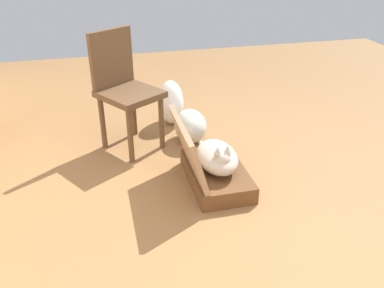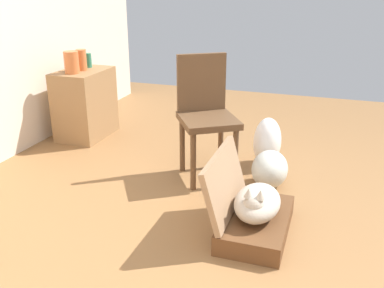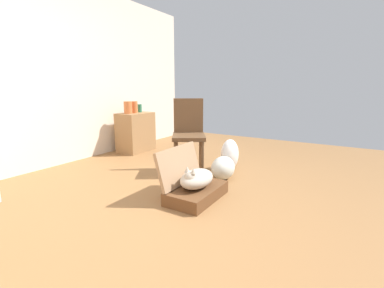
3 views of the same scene
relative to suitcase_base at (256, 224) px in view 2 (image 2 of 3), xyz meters
The scene contains 11 objects.
ground_plane 0.30m from the suitcase_base, 156.11° to the left, with size 7.68×7.68×0.00m, color olive.
suitcase_base is the anchor object (origin of this frame).
suitcase_lid 0.33m from the suitcase_base, 90.00° to the left, with size 0.67×0.39×0.04m, color #9B7756.
cat 0.16m from the suitcase_base, behind, with size 0.52×0.28×0.24m.
plastic_bag_white 0.69m from the suitcase_base, ahead, with size 0.36×0.27×0.28m, color silver.
plastic_bag_clear 1.10m from the suitcase_base, ahead, with size 0.29×0.23×0.42m, color white.
side_table 2.34m from the suitcase_base, 57.87° to the left, with size 0.60×0.41×0.67m, color olive.
vase_tall 2.37m from the suitcase_base, 61.20° to the left, with size 0.14×0.14×0.20m, color #CC6B38.
vase_short 2.52m from the suitcase_base, 55.15° to the left, with size 0.07×0.07×0.14m, color #2D7051.
vase_round 2.43m from the suitcase_base, 57.82° to the left, with size 0.10×0.10×0.20m, color #CC6B38.
chair 1.05m from the suitcase_base, 37.19° to the left, with size 0.60×0.59×0.96m.
Camera 2 is at (-2.10, -0.50, 1.51)m, focal length 40.59 mm.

